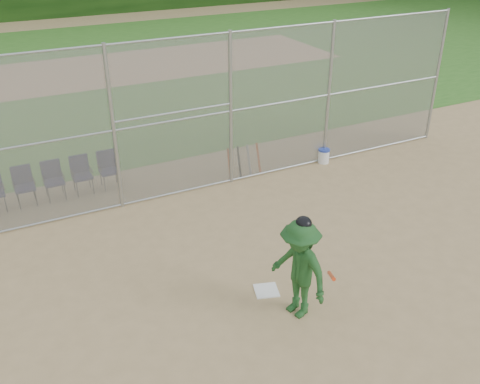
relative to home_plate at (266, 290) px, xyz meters
name	(u,v)px	position (x,y,z in m)	size (l,w,h in m)	color
ground	(300,298)	(0.45, -0.48, -0.01)	(100.00, 100.00, 0.00)	tan
grass_strip	(86,71)	(0.45, 17.52, 0.00)	(100.00, 100.00, 0.00)	#2E641E
dirt_patch_far	(86,71)	(0.45, 17.52, 0.00)	(24.00, 24.00, 0.00)	tan
backstop_fence	(194,115)	(0.45, 4.52, 2.06)	(16.09, 0.09, 4.00)	gray
home_plate	(266,290)	(0.00, 0.00, 0.00)	(0.45, 0.45, 0.02)	white
batter_at_plate	(299,269)	(0.19, -0.78, 0.96)	(1.12, 1.43, 2.00)	#1F4F21
water_cooler	(324,156)	(4.38, 4.43, 0.20)	(0.33, 0.33, 0.42)	white
spare_bats	(244,161)	(1.96, 4.76, 0.41)	(0.96, 0.32, 0.84)	#D84C14
chair_3	(24,187)	(-3.63, 5.70, 0.47)	(0.54, 0.52, 0.96)	#0F0E36
chair_4	(54,181)	(-2.92, 5.70, 0.47)	(0.54, 0.52, 0.96)	#0F0E36
chair_5	(82,175)	(-2.22, 5.70, 0.47)	(0.54, 0.52, 0.96)	#0F0E36
chair_6	(109,170)	(-1.52, 5.70, 0.47)	(0.54, 0.52, 0.96)	#0F0E36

